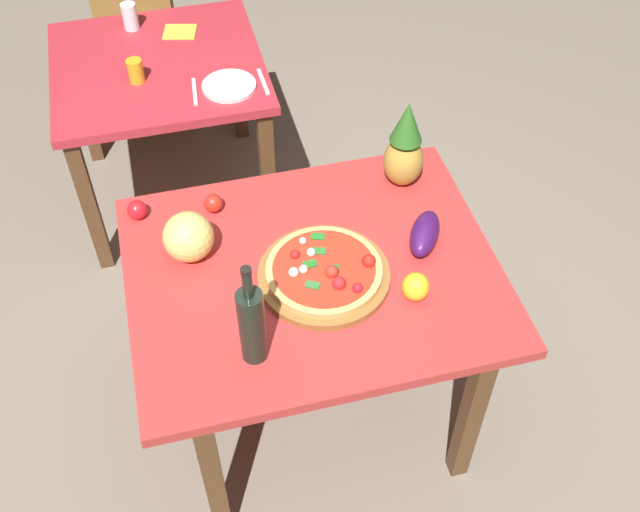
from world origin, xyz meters
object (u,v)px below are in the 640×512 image
(wine_bottle, at_px, (252,324))
(tomato_by_bottle, at_px, (137,210))
(dining_chair, at_px, (146,36))
(drinking_glass_juice, at_px, (136,71))
(melon, at_px, (188,237))
(fork_utensil, at_px, (195,92))
(dinner_plate, at_px, (229,86))
(display_table, at_px, (313,287))
(napkin_folded, at_px, (180,32))
(pizza, at_px, (325,270))
(tomato_near_board, at_px, (213,203))
(background_table, at_px, (161,86))
(drinking_glass_water, at_px, (130,16))
(pizza_board, at_px, (324,275))
(eggplant, at_px, (425,234))
(bell_pepper, at_px, (416,287))
(pineapple_left, at_px, (405,148))
(knife_utensil, at_px, (263,82))

(wine_bottle, relative_size, tomato_by_bottle, 5.61)
(dining_chair, height_order, drinking_glass_juice, dining_chair)
(melon, bearing_deg, fork_utensil, 81.37)
(wine_bottle, xyz_separation_m, drinking_glass_juice, (-0.21, 1.45, -0.09))
(tomato_by_bottle, xyz_separation_m, dinner_plate, (0.42, 0.66, -0.03))
(display_table, relative_size, napkin_folded, 8.38)
(pizza, height_order, tomato_near_board, pizza)
(background_table, distance_m, drinking_glass_juice, 0.22)
(dining_chair, height_order, drinking_glass_water, drinking_glass_water)
(pizza_board, distance_m, eggplant, 0.36)
(pizza, xyz_separation_m, napkin_folded, (-0.26, 1.54, -0.04))
(background_table, relative_size, pizza, 2.41)
(melon, bearing_deg, tomato_near_board, 61.12)
(display_table, relative_size, bell_pepper, 12.45)
(pizza, bearing_deg, melon, 152.25)
(wine_bottle, xyz_separation_m, tomato_by_bottle, (-0.27, 0.65, -0.11))
(display_table, bearing_deg, pineapple_left, 38.58)
(wine_bottle, xyz_separation_m, tomato_near_board, (-0.02, 0.62, -0.11))
(drinking_glass_water, bearing_deg, drinking_glass_juice, -91.88)
(background_table, distance_m, dining_chair, 0.68)
(wine_bottle, distance_m, eggplant, 0.69)
(dining_chair, distance_m, knife_utensil, 1.04)
(fork_utensil, relative_size, napkin_folded, 1.29)
(display_table, xyz_separation_m, dinner_plate, (-0.09, 1.03, 0.10))
(display_table, xyz_separation_m, pineapple_left, (0.40, 0.32, 0.24))
(display_table, bearing_deg, napkin_folded, 98.85)
(dinner_plate, relative_size, fork_utensil, 1.22)
(bell_pepper, bearing_deg, tomato_near_board, 135.59)
(napkin_folded, bearing_deg, tomato_by_bottle, -104.12)
(bell_pepper, bearing_deg, tomato_by_bottle, 144.85)
(background_table, bearing_deg, pizza_board, -73.88)
(pineapple_left, xyz_separation_m, drinking_glass_water, (-0.84, 1.26, -0.09))
(display_table, relative_size, pineapple_left, 3.49)
(display_table, height_order, dining_chair, dining_chair)
(fork_utensil, bearing_deg, dining_chair, 104.15)
(drinking_glass_juice, bearing_deg, eggplant, -54.35)
(bell_pepper, height_order, napkin_folded, bell_pepper)
(pizza_board, relative_size, napkin_folded, 2.98)
(eggplant, distance_m, dinner_plate, 1.12)
(display_table, relative_size, wine_bottle, 3.15)
(tomato_near_board, xyz_separation_m, drinking_glass_juice, (-0.19, 0.83, 0.02))
(drinking_glass_water, distance_m, dinner_plate, 0.65)
(tomato_by_bottle, bearing_deg, pizza_board, -37.85)
(pizza_board, xyz_separation_m, drinking_glass_water, (-0.46, 1.63, 0.05))
(bell_pepper, height_order, tomato_near_board, bell_pepper)
(tomato_by_bottle, relative_size, napkin_folded, 0.47)
(background_table, xyz_separation_m, pineapple_left, (0.76, -0.96, 0.26))
(tomato_near_board, distance_m, fork_utensil, 0.69)
(pizza, xyz_separation_m, pineapple_left, (0.38, 0.37, 0.11))
(pizza_board, xyz_separation_m, eggplant, (0.35, 0.07, 0.03))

